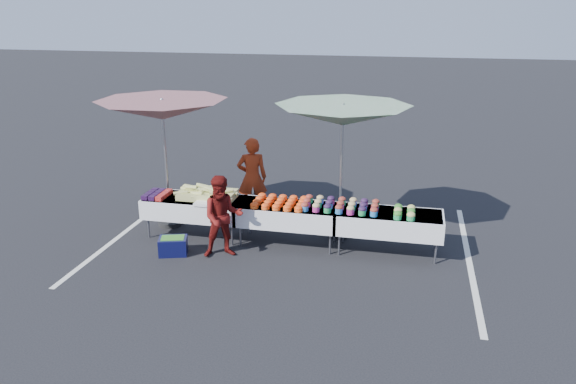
% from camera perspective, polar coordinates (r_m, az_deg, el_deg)
% --- Properties ---
extents(ground, '(80.00, 80.00, 0.00)m').
position_cam_1_polar(ground, '(10.38, 0.00, -5.24)').
color(ground, black).
extents(stripe_left, '(0.10, 5.00, 0.00)m').
position_cam_1_polar(stripe_left, '(11.45, -15.87, -3.64)').
color(stripe_left, silver).
rests_on(stripe_left, ground).
extents(stripe_right, '(0.10, 5.00, 0.00)m').
position_cam_1_polar(stripe_right, '(10.24, 17.89, -6.54)').
color(stripe_right, silver).
rests_on(stripe_right, ground).
extents(table_left, '(1.86, 0.81, 0.75)m').
position_cam_1_polar(table_left, '(10.67, -9.48, -1.46)').
color(table_left, white).
rests_on(table_left, ground).
extents(table_center, '(1.86, 0.81, 0.75)m').
position_cam_1_polar(table_center, '(10.16, 0.00, -2.23)').
color(table_center, white).
rests_on(table_center, ground).
extents(table_right, '(1.86, 0.81, 0.75)m').
position_cam_1_polar(table_right, '(9.95, 10.18, -2.99)').
color(table_right, white).
rests_on(table_right, ground).
extents(berry_punnets, '(0.40, 0.54, 0.08)m').
position_cam_1_polar(berry_punnets, '(10.83, -13.15, -0.24)').
color(berry_punnets, black).
rests_on(berry_punnets, table_left).
extents(corn_pile, '(1.16, 0.57, 0.26)m').
position_cam_1_polar(corn_pile, '(10.53, -8.17, -0.17)').
color(corn_pile, '#B9BC60').
rests_on(corn_pile, table_left).
extents(plastic_bags, '(0.30, 0.25, 0.05)m').
position_cam_1_polar(plastic_bags, '(10.24, -8.59, -1.14)').
color(plastic_bags, white).
rests_on(plastic_bags, table_left).
extents(carrot_bowls, '(0.95, 0.69, 0.11)m').
position_cam_1_polar(carrot_bowls, '(10.11, -0.84, -1.04)').
color(carrot_bowls, '#FF5C1C').
rests_on(carrot_bowls, table_center).
extents(potato_cups, '(1.34, 0.58, 0.16)m').
position_cam_1_polar(potato_cups, '(9.92, 5.36, -1.30)').
color(potato_cups, '#2A79C7').
rests_on(potato_cups, table_right).
extents(bean_baskets, '(0.36, 0.50, 0.15)m').
position_cam_1_polar(bean_baskets, '(9.77, 11.76, -2.00)').
color(bean_baskets, '#24924C').
rests_on(bean_baskets, table_right).
extents(vendor, '(0.70, 0.57, 1.67)m').
position_cam_1_polar(vendor, '(11.44, -3.67, 1.46)').
color(vendor, '#9D2E11').
rests_on(vendor, ground).
extents(customer, '(0.86, 0.78, 1.45)m').
position_cam_1_polar(customer, '(9.69, -6.65, -2.51)').
color(customer, '#61110E').
rests_on(customer, ground).
extents(umbrella_left, '(3.17, 3.17, 2.53)m').
position_cam_1_polar(umbrella_left, '(10.86, -12.65, 8.06)').
color(umbrella_left, black).
rests_on(umbrella_left, ground).
extents(umbrella_right, '(2.70, 2.70, 2.52)m').
position_cam_1_polar(umbrella_right, '(10.15, 5.60, 7.67)').
color(umbrella_right, black).
rests_on(umbrella_right, ground).
extents(storage_bin, '(0.56, 0.48, 0.31)m').
position_cam_1_polar(storage_bin, '(10.10, -11.59, -5.35)').
color(storage_bin, '#0A0D36').
rests_on(storage_bin, ground).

